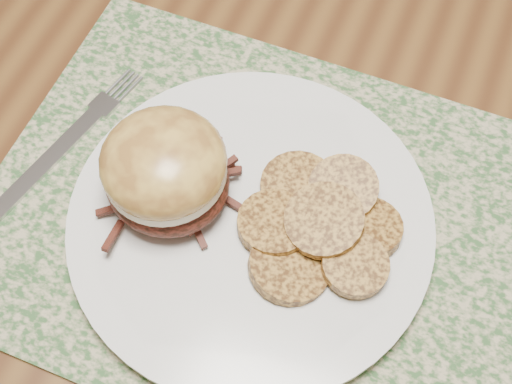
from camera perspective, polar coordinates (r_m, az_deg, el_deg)
ground at (r=1.34m, az=16.01°, el=-13.47°), size 3.50×3.50×0.00m
placemat at (r=0.55m, az=1.53°, el=-2.65°), size 0.45×0.33×0.00m
dinner_plate at (r=0.54m, az=-0.43°, el=-2.47°), size 0.26×0.26×0.02m
pork_sandwich at (r=0.52m, az=-7.29°, el=1.75°), size 0.12×0.12×0.07m
roasted_potatoes at (r=0.52m, az=5.04°, el=-2.56°), size 0.14×0.15×0.03m
fork at (r=0.60m, az=-14.72°, el=4.04°), size 0.05×0.17×0.00m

